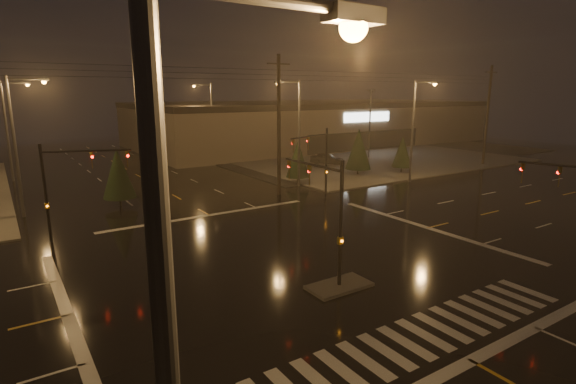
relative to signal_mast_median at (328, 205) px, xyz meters
name	(u,v)px	position (x,y,z in m)	size (l,w,h in m)	color
ground	(292,261)	(0.00, 3.07, -3.75)	(140.00, 140.00, 0.00)	black
sidewalk_ne	(349,155)	(30.00, 33.07, -3.69)	(36.00, 36.00, 0.12)	#474540
median_island	(339,286)	(0.00, -0.93, -3.68)	(3.00, 1.60, 0.15)	#474540
crosswalk	(424,335)	(0.00, -5.93, -3.75)	(15.00, 2.60, 0.01)	beige
stop_bar_near	(471,361)	(0.00, -7.93, -3.75)	(16.00, 0.50, 0.01)	beige
stop_bar_far	(209,215)	(0.00, 14.07, -3.75)	(16.00, 0.50, 0.01)	beige
parking_lot	(384,154)	(35.00, 31.07, -3.71)	(50.00, 24.00, 0.08)	black
retail_building	(312,121)	(35.00, 49.06, 0.09)	(60.20, 28.30, 7.20)	#716750
signal_mast_median	(328,205)	(0.00, 0.00, 0.00)	(0.25, 4.59, 6.00)	black
signal_mast_ne	(320,156)	(9.50, 13.21, 0.04)	(4.84, 1.86, 6.00)	black
signal_mast_nw	(64,180)	(-9.50, 13.21, 0.04)	(4.84, 1.86, 6.00)	black
streetlight_1	(19,137)	(-11.18, 21.07, 2.05)	(2.77, 0.32, 10.00)	#38383A
streetlight_2	(9,124)	(-11.18, 37.07, 2.05)	(2.77, 0.32, 10.00)	#38383A
streetlight_3	(296,126)	(11.18, 19.07, 2.05)	(2.77, 0.32, 10.00)	#38383A
streetlight_4	(210,116)	(11.18, 39.07, 2.05)	(2.77, 0.32, 10.00)	#38383A
streetlight_6	(415,124)	(22.00, 14.26, 2.05)	(0.32, 2.77, 10.00)	#38383A
utility_pole_1	(279,125)	(8.00, 17.07, 2.38)	(2.20, 0.32, 12.00)	black
utility_pole_2	(487,115)	(38.00, 17.07, 2.38)	(2.20, 0.32, 12.00)	black
conifer_0	(298,159)	(12.00, 19.99, -1.25)	(2.31, 2.31, 4.32)	black
conifer_1	(359,149)	(20.20, 20.33, -0.87)	(2.79, 2.79, 5.06)	black
conifer_2	(402,151)	(25.19, 18.65, -1.32)	(2.22, 2.22, 4.16)	black
conifer_3	(118,173)	(-4.81, 20.47, -1.07)	(2.55, 2.55, 4.68)	black
car_parked	(327,159)	(22.10, 28.18, -3.03)	(1.70, 4.23, 1.44)	black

